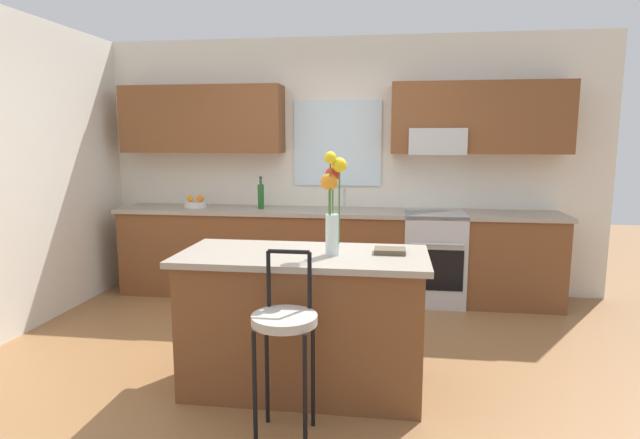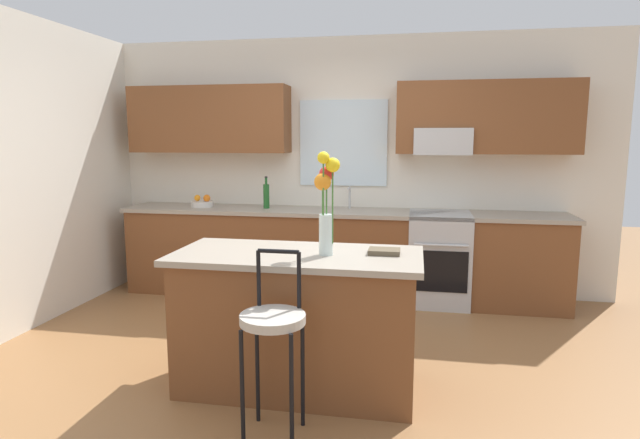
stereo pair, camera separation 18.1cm
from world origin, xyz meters
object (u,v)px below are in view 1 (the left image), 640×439
(oven_range, at_px, (434,257))
(bar_stool_near, at_px, (285,328))
(kitchen_island, at_px, (303,321))
(bottle_olive_oil, at_px, (261,196))
(cookbook, at_px, (390,251))
(flower_vase, at_px, (333,198))
(fruit_bowl_oranges, at_px, (196,204))

(oven_range, relative_size, bar_stool_near, 0.88)
(oven_range, distance_m, kitchen_island, 2.25)
(oven_range, bearing_deg, bottle_olive_oil, 179.21)
(cookbook, distance_m, bottle_olive_oil, 2.40)
(bottle_olive_oil, bearing_deg, cookbook, -55.44)
(cookbook, relative_size, bottle_olive_oil, 0.59)
(bar_stool_near, height_order, cookbook, bar_stool_near)
(flower_vase, distance_m, cookbook, 0.51)
(kitchen_island, distance_m, cookbook, 0.73)
(fruit_bowl_oranges, relative_size, bottle_olive_oil, 0.71)
(cookbook, xyz_separation_m, fruit_bowl_oranges, (-2.08, 1.97, 0.03))
(cookbook, bearing_deg, bar_stool_near, -130.08)
(bar_stool_near, height_order, fruit_bowl_oranges, fruit_bowl_oranges)
(flower_vase, height_order, cookbook, flower_vase)
(oven_range, height_order, bar_stool_near, bar_stool_near)
(flower_vase, relative_size, bottle_olive_oil, 1.94)
(bar_stool_near, bearing_deg, cookbook, 49.92)
(fruit_bowl_oranges, bearing_deg, kitchen_island, -53.34)
(oven_range, bearing_deg, bar_stool_near, -110.74)
(bottle_olive_oil, bearing_deg, oven_range, -0.79)
(oven_range, xyz_separation_m, bar_stool_near, (-0.99, -2.61, 0.18))
(oven_range, distance_m, bottle_olive_oil, 1.89)
(cookbook, bearing_deg, kitchen_island, -172.65)
(bottle_olive_oil, bearing_deg, flower_vase, -64.27)
(cookbook, bearing_deg, bottle_olive_oil, 124.56)
(oven_range, height_order, flower_vase, flower_vase)
(oven_range, height_order, fruit_bowl_oranges, fruit_bowl_oranges)
(oven_range, relative_size, fruit_bowl_oranges, 3.83)
(kitchen_island, bearing_deg, fruit_bowl_oranges, 126.66)
(kitchen_island, distance_m, bottle_olive_oil, 2.28)
(kitchen_island, distance_m, flower_vase, 0.85)
(flower_vase, bearing_deg, bar_stool_near, -108.94)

